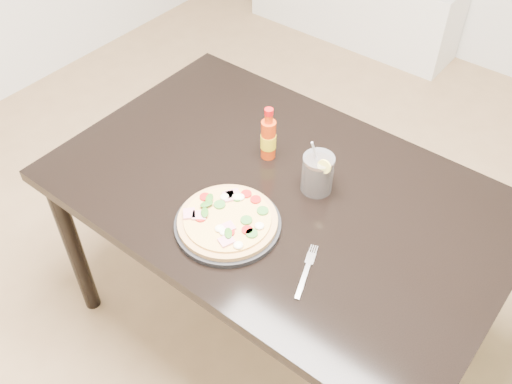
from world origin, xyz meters
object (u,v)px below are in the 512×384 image
Objects in this scene: pizza at (228,220)px; cola_cup at (317,174)px; hot_sauce_bottle at (268,138)px; dining_table at (279,207)px; plate at (228,224)px; fork at (307,270)px; media_console at (352,0)px.

pizza is 0.31m from cola_cup.
dining_table is at bearing -38.93° from hot_sauce_bottle.
plate is at bearing -97.00° from dining_table.
plate is 1.69× the size of fork.
pizza is at bearing -73.19° from hot_sauce_bottle.
media_console is (-0.94, 2.34, -0.53)m from pizza.
fork is at bearing -60.61° from cola_cup.
plate is 1.66× the size of cola_cup.
dining_table is at bearing 119.59° from fork.
hot_sauce_bottle is at bearing 141.07° from dining_table.
plate is 1.07× the size of pizza.
cola_cup is at bearing 68.49° from pizza.
hot_sauce_bottle is 0.21m from cola_cup.
cola_cup is at bearing 99.55° from fork.
media_console is (-1.21, 2.33, -0.50)m from fork.
pizza is 1.57× the size of fork.
cola_cup is (0.09, 0.07, 0.14)m from dining_table.
plate is (-0.03, -0.22, 0.09)m from dining_table.
dining_table is 0.24m from plate.
hot_sauce_bottle is 0.13× the size of media_console.
plate is at bearing -111.37° from cola_cup.
hot_sauce_bottle is at bearing 106.80° from plate.
fork is 0.13× the size of media_console.
cola_cup reaches higher than media_console.
plate is 1.63× the size of hot_sauce_bottle.
dining_table is at bearing -140.79° from cola_cup.
cola_cup reaches higher than plate.
hot_sauce_bottle reaches higher than fork.
pizza reaches higher than media_console.
fork reaches higher than media_console.
pizza is (-0.03, -0.22, 0.11)m from dining_table.
media_console is (-0.97, 2.12, -0.42)m from dining_table.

